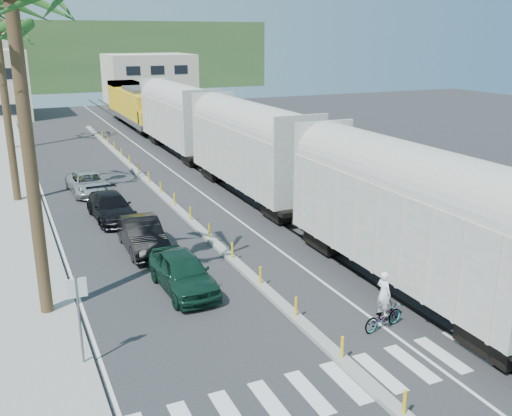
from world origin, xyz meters
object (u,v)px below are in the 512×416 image
(car_second, at_px, (142,235))
(cyclist, at_px, (383,311))
(street_sign, at_px, (78,308))
(car_lead, at_px, (183,272))

(car_second, xyz_separation_m, cyclist, (5.72, -10.75, -0.10))
(street_sign, height_order, car_lead, street_sign)
(street_sign, xyz_separation_m, car_second, (3.97, 8.93, -1.21))
(car_second, bearing_deg, street_sign, -113.51)
(car_lead, relative_size, cyclist, 2.16)
(car_second, bearing_deg, cyclist, -61.55)
(street_sign, relative_size, cyclist, 1.42)
(car_lead, relative_size, car_second, 0.98)
(cyclist, bearing_deg, street_sign, 68.61)
(street_sign, bearing_deg, car_lead, 42.02)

